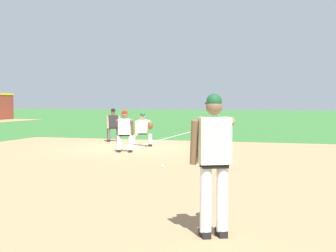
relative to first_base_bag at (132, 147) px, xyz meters
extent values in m
plane|color=#336B2D|center=(0.00, 0.00, -0.04)|extent=(160.00, 160.00, 0.00)
cube|color=#A87F56|center=(-5.32, -2.60, -0.04)|extent=(18.00, 18.00, 0.01)
cube|color=white|center=(8.50, 0.00, -0.04)|extent=(16.99, 0.10, 0.00)
cube|color=white|center=(0.00, 0.00, 0.00)|extent=(0.38, 0.38, 0.09)
sphere|color=white|center=(-4.66, -2.66, -0.01)|extent=(0.07, 0.07, 0.07)
cube|color=black|center=(-10.65, -5.07, 0.00)|extent=(0.28, 0.21, 0.09)
cylinder|color=white|center=(-10.69, -5.09, 0.46)|extent=(0.15, 0.15, 0.84)
cube|color=black|center=(-10.56, -5.27, 0.00)|extent=(0.28, 0.21, 0.09)
cylinder|color=white|center=(-10.59, -5.29, 0.46)|extent=(0.15, 0.15, 0.84)
cube|color=black|center=(-10.64, -5.19, 0.90)|extent=(0.33, 0.39, 0.06)
cube|color=beige|center=(-10.64, -5.19, 1.22)|extent=(0.39, 0.46, 0.60)
sphere|color=brown|center=(-10.62, -5.18, 1.65)|extent=(0.21, 0.21, 0.21)
sphere|color=#194C28|center=(-10.62, -5.18, 1.72)|extent=(0.20, 0.20, 0.20)
cube|color=#194C28|center=(-10.54, -5.14, 1.69)|extent=(0.17, 0.20, 0.02)
cylinder|color=brown|center=(-10.68, -4.93, 1.19)|extent=(0.21, 0.16, 0.59)
cylinder|color=brown|center=(-10.26, -5.28, 1.31)|extent=(0.51, 0.31, 0.41)
ellipsoid|color=brown|center=(-10.19, -5.25, 1.14)|extent=(0.36, 0.31, 0.34)
cube|color=black|center=(0.77, -0.49, 0.00)|extent=(0.28, 0.21, 0.09)
cylinder|color=white|center=(0.81, -0.47, 0.23)|extent=(0.15, 0.15, 0.40)
cube|color=black|center=(0.53, 0.06, 0.00)|extent=(0.28, 0.21, 0.09)
cylinder|color=white|center=(0.57, 0.08, 0.23)|extent=(0.15, 0.15, 0.40)
cube|color=black|center=(0.69, -0.20, 0.46)|extent=(0.32, 0.39, 0.06)
cube|color=beige|center=(0.69, -0.20, 0.73)|extent=(0.38, 0.46, 0.52)
sphere|color=#DBB28E|center=(0.67, -0.21, 1.12)|extent=(0.21, 0.21, 0.21)
sphere|color=#194C28|center=(0.67, -0.21, 1.20)|extent=(0.20, 0.20, 0.20)
cube|color=#194C28|center=(0.59, -0.24, 1.17)|extent=(0.17, 0.20, 0.02)
cylinder|color=#DBB28E|center=(0.41, -0.59, 0.88)|extent=(0.57, 0.32, 0.24)
cylinder|color=#DBB28E|center=(0.50, -0.01, 0.67)|extent=(0.25, 0.18, 0.58)
ellipsoid|color=brown|center=(0.21, -0.68, 0.80)|extent=(0.28, 0.27, 0.35)
cube|color=black|center=(-1.54, -0.13, 0.00)|extent=(0.28, 0.16, 0.09)
cylinder|color=white|center=(-1.58, -0.13, 0.28)|extent=(0.15, 0.15, 0.50)
cube|color=black|center=(-1.45, -0.52, 0.00)|extent=(0.28, 0.16, 0.09)
cylinder|color=white|center=(-1.49, -0.53, 0.28)|extent=(0.15, 0.15, 0.50)
cube|color=black|center=(-1.54, -0.33, 0.55)|extent=(0.27, 0.37, 0.06)
cube|color=white|center=(-1.54, -0.33, 0.85)|extent=(0.32, 0.44, 0.54)
sphere|color=brown|center=(-1.52, -0.33, 1.25)|extent=(0.21, 0.21, 0.21)
sphere|color=maroon|center=(-1.52, -0.33, 1.32)|extent=(0.20, 0.20, 0.20)
cube|color=maroon|center=(-1.43, -0.31, 1.29)|extent=(0.14, 0.19, 0.02)
cylinder|color=brown|center=(-1.45, -0.06, 0.81)|extent=(0.34, 0.16, 0.56)
cylinder|color=brown|center=(-1.34, -0.54, 0.81)|extent=(0.34, 0.16, 0.56)
cube|color=black|center=(2.42, 1.56, 0.00)|extent=(0.28, 0.22, 0.09)
cylinder|color=#515154|center=(2.46, 1.58, 0.28)|extent=(0.15, 0.15, 0.50)
cube|color=black|center=(2.24, 1.91, 0.00)|extent=(0.28, 0.22, 0.09)
cylinder|color=#515154|center=(2.27, 1.93, 0.28)|extent=(0.15, 0.15, 0.50)
cube|color=black|center=(2.37, 1.75, 0.55)|extent=(0.34, 0.39, 0.06)
cube|color=#232326|center=(2.37, 1.75, 0.85)|extent=(0.40, 0.47, 0.54)
sphere|color=#9E7051|center=(2.35, 1.75, 1.25)|extent=(0.21, 0.21, 0.21)
sphere|color=black|center=(2.35, 1.75, 1.32)|extent=(0.20, 0.20, 0.20)
cube|color=black|center=(2.27, 1.70, 1.29)|extent=(0.18, 0.20, 0.02)
cylinder|color=#9E7051|center=(2.35, 1.46, 0.81)|extent=(0.33, 0.23, 0.56)
cylinder|color=#9E7051|center=(2.12, 1.91, 0.81)|extent=(0.33, 0.23, 0.56)
camera|label=1|loc=(-16.53, -6.30, 1.72)|focal=50.00mm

